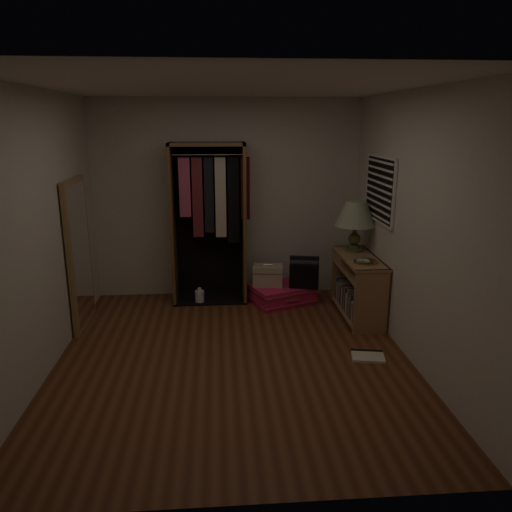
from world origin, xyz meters
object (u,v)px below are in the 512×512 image
(pink_suitcase, at_px, (282,294))
(table_lamp, at_px, (356,215))
(train_case, at_px, (268,275))
(floor_mirror, at_px, (79,254))
(open_wardrobe, at_px, (211,210))
(white_jug, at_px, (200,297))
(black_bag, at_px, (304,271))
(console_bookshelf, at_px, (357,285))

(pink_suitcase, bearing_deg, table_lamp, -38.54)
(train_case, bearing_deg, table_lamp, -8.45)
(floor_mirror, bearing_deg, open_wardrobe, 27.46)
(floor_mirror, relative_size, train_case, 4.06)
(open_wardrobe, height_order, train_case, open_wardrobe)
(train_case, height_order, white_jug, train_case)
(black_bag, distance_m, table_lamp, 0.98)
(open_wardrobe, relative_size, table_lamp, 3.31)
(console_bookshelf, bearing_deg, train_case, 152.35)
(table_lamp, xyz_separation_m, white_jug, (-1.93, 0.32, -1.11))
(black_bag, bearing_deg, table_lamp, -8.63)
(table_lamp, bearing_deg, white_jug, 170.58)
(open_wardrobe, xyz_separation_m, table_lamp, (1.76, -0.49, 0.00))
(open_wardrobe, distance_m, black_bag, 1.43)
(console_bookshelf, xyz_separation_m, train_case, (-1.03, 0.54, -0.02))
(floor_mirror, xyz_separation_m, white_jug, (1.31, 0.60, -0.76))
(open_wardrobe, bearing_deg, train_case, -14.75)
(white_jug, bearing_deg, table_lamp, -9.42)
(console_bookshelf, distance_m, open_wardrobe, 2.07)
(floor_mirror, distance_m, pink_suitcase, 2.55)
(black_bag, bearing_deg, train_case, -179.99)
(console_bookshelf, relative_size, floor_mirror, 0.66)
(pink_suitcase, height_order, table_lamp, table_lamp)
(table_lamp, bearing_deg, floor_mirror, -175.06)
(console_bookshelf, bearing_deg, floor_mirror, -179.26)
(console_bookshelf, bearing_deg, open_wardrobe, 157.39)
(black_bag, bearing_deg, white_jug, -173.29)
(floor_mirror, height_order, table_lamp, floor_mirror)
(console_bookshelf, height_order, white_jug, console_bookshelf)
(open_wardrobe, xyz_separation_m, white_jug, (-0.17, -0.17, -1.11))
(open_wardrobe, relative_size, white_jug, 9.78)
(pink_suitcase, height_order, white_jug, pink_suitcase)
(black_bag, height_order, white_jug, black_bag)
(console_bookshelf, relative_size, train_case, 2.67)
(open_wardrobe, bearing_deg, pink_suitcase, -14.51)
(floor_mirror, relative_size, table_lamp, 2.75)
(pink_suitcase, bearing_deg, black_bag, -31.68)
(console_bookshelf, bearing_deg, table_lamp, 88.97)
(train_case, bearing_deg, console_bookshelf, -19.84)
(open_wardrobe, relative_size, train_case, 4.89)
(floor_mirror, relative_size, white_jug, 8.11)
(pink_suitcase, distance_m, white_jug, 1.07)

